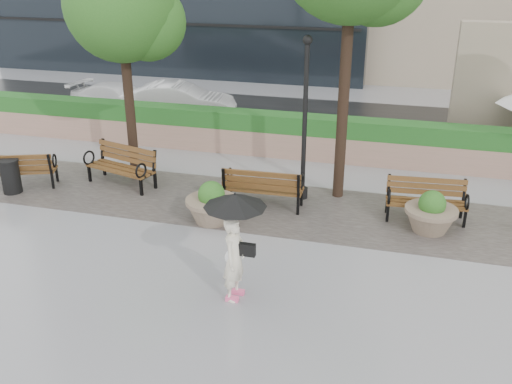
% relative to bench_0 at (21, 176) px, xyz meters
% --- Properties ---
extents(ground, '(100.00, 100.00, 0.00)m').
position_rel_bench_0_xyz_m(ground, '(7.05, -2.50, -0.30)').
color(ground, gray).
rests_on(ground, ground).
extents(cobble_strip, '(28.00, 3.20, 0.01)m').
position_rel_bench_0_xyz_m(cobble_strip, '(7.05, 0.50, -0.30)').
color(cobble_strip, '#383330').
rests_on(cobble_strip, ground).
extents(hedge_wall, '(24.00, 0.80, 1.35)m').
position_rel_bench_0_xyz_m(hedge_wall, '(7.05, 4.50, 0.36)').
color(hedge_wall, '#A17868').
rests_on(hedge_wall, ground).
extents(asphalt_street, '(40.00, 7.00, 0.00)m').
position_rel_bench_0_xyz_m(asphalt_street, '(7.05, 8.50, -0.30)').
color(asphalt_street, black).
rests_on(asphalt_street, ground).
extents(bench_0, '(2.02, 1.38, 1.02)m').
position_rel_bench_0_xyz_m(bench_0, '(0.00, 0.00, 0.00)').
color(bench_0, brown).
rests_on(bench_0, ground).
extents(bench_1, '(2.17, 1.34, 1.09)m').
position_rel_bench_0_xyz_m(bench_1, '(2.65, 0.84, 0.02)').
color(bench_1, brown).
rests_on(bench_1, ground).
extents(bench_2, '(2.04, 0.87, 1.07)m').
position_rel_bench_0_xyz_m(bench_2, '(6.83, 0.45, 0.02)').
color(bench_2, brown).
rests_on(bench_2, ground).
extents(bench_3, '(1.95, 0.92, 1.01)m').
position_rel_bench_0_xyz_m(bench_3, '(10.83, 0.75, -0.00)').
color(bench_3, brown).
rests_on(bench_3, ground).
extents(planter_left, '(1.26, 1.26, 1.05)m').
position_rel_bench_0_xyz_m(planter_left, '(5.86, -0.72, 0.11)').
color(planter_left, '#7F6B56').
rests_on(planter_left, ground).
extents(planter_right, '(1.21, 1.21, 1.02)m').
position_rel_bench_0_xyz_m(planter_right, '(10.95, 0.16, 0.10)').
color(planter_right, '#7F6B56').
rests_on(planter_right, ground).
extents(trash_bin, '(0.54, 0.54, 0.90)m').
position_rel_bench_0_xyz_m(trash_bin, '(0.02, -0.43, 0.15)').
color(trash_bin, black).
rests_on(trash_bin, ground).
extents(lamppost, '(0.28, 0.28, 4.24)m').
position_rel_bench_0_xyz_m(lamppost, '(7.70, 1.27, 1.57)').
color(lamppost, black).
rests_on(lamppost, ground).
extents(tree_0, '(3.18, 3.04, 6.25)m').
position_rel_bench_0_xyz_m(tree_0, '(2.61, 2.08, 4.29)').
color(tree_0, black).
rests_on(tree_0, ground).
extents(car_left, '(4.44, 2.30, 1.23)m').
position_rel_bench_0_xyz_m(car_left, '(-0.77, 7.42, 0.31)').
color(car_left, white).
rests_on(car_left, ground).
extents(car_right, '(4.49, 2.20, 1.42)m').
position_rel_bench_0_xyz_m(car_right, '(1.67, 7.45, 0.41)').
color(car_right, white).
rests_on(car_right, ground).
extents(pedestrian, '(1.16, 1.16, 2.13)m').
position_rel_bench_0_xyz_m(pedestrian, '(7.36, -3.66, 0.99)').
color(pedestrian, '#EEE4C8').
rests_on(pedestrian, ground).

